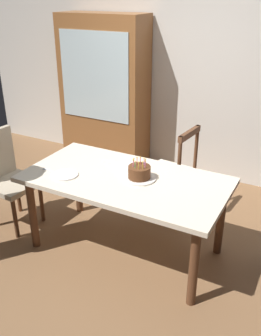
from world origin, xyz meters
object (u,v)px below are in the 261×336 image
(plate_far_side, at_px, (128,166))
(china_cabinet, at_px, (104,93))
(dining_table, at_px, (125,187))
(chair_upholstered, at_px, (6,174))
(chair_spindle_back, at_px, (171,173))
(birthday_cake, at_px, (139,173))
(plate_near_celebrant, at_px, (65,175))

(plate_far_side, height_order, china_cabinet, china_cabinet)
(dining_table, distance_m, plate_far_side, 0.24)
(plate_far_side, bearing_deg, chair_upholstered, -163.55)
(chair_spindle_back, relative_size, china_cabinet, 0.50)
(plate_far_side, xyz_separation_m, chair_spindle_back, (0.20, 0.56, -0.27))
(birthday_cake, relative_size, chair_spindle_back, 0.29)
(birthday_cake, bearing_deg, plate_near_celebrant, -157.65)
(chair_spindle_back, xyz_separation_m, chair_upholstered, (-1.35, -0.90, 0.07))
(chair_upholstered, bearing_deg, dining_table, 6.43)
(chair_spindle_back, bearing_deg, birthday_cake, -89.95)
(plate_near_celebrant, height_order, chair_upholstered, chair_upholstered)
(plate_far_side, bearing_deg, plate_near_celebrant, -133.54)
(birthday_cake, distance_m, plate_near_celebrant, 0.63)
(dining_table, xyz_separation_m, birthday_cake, (0.11, 0.04, 0.14))
(plate_near_celebrant, relative_size, plate_far_side, 1.00)
(plate_near_celebrant, bearing_deg, plate_far_side, 46.46)
(dining_table, xyz_separation_m, chair_upholstered, (-1.24, -0.14, -0.11))
(birthday_cake, xyz_separation_m, plate_far_side, (-0.20, 0.16, -0.04))
(china_cabinet, bearing_deg, plate_far_side, -51.77)
(chair_upholstered, xyz_separation_m, china_cabinet, (0.08, 1.70, 0.42))
(birthday_cake, xyz_separation_m, plate_near_celebrant, (-0.58, -0.24, -0.04))
(chair_spindle_back, bearing_deg, plate_far_side, -109.26)
(china_cabinet, bearing_deg, plate_near_celebrant, -68.68)
(chair_upholstered, bearing_deg, chair_spindle_back, 33.78)
(dining_table, xyz_separation_m, plate_far_side, (-0.08, 0.20, 0.09))
(plate_far_side, xyz_separation_m, chair_upholstered, (-1.15, -0.34, -0.20))
(plate_near_celebrant, height_order, plate_far_side, same)
(birthday_cake, bearing_deg, plate_far_side, 140.25)
(birthday_cake, relative_size, china_cabinet, 0.15)
(dining_table, height_order, birthday_cake, birthday_cake)
(chair_upholstered, bearing_deg, plate_far_side, 16.45)
(dining_table, relative_size, china_cabinet, 0.89)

